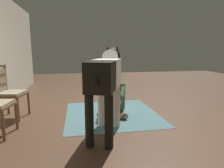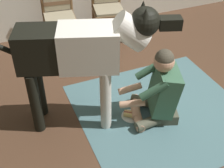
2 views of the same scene
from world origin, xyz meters
name	(u,v)px [view 1 (image 1 of 2)]	position (x,y,z in m)	size (l,w,h in m)	color
ground_plane	(120,112)	(0.00, 0.00, 0.00)	(14.47, 14.47, 0.00)	#503524
area_rug	(112,113)	(-0.04, 0.17, 0.00)	(1.84, 1.78, 0.01)	slate
dining_chair_right_of_pair	(6,89)	(0.08, 2.12, 0.54)	(0.54, 0.54, 0.98)	brown
person_sitting_on_floor	(114,98)	(-0.13, 0.14, 0.35)	(0.71, 0.60, 0.85)	#4E4F3E
large_dog	(106,76)	(-0.87, 0.41, 0.86)	(1.64, 0.73, 1.32)	silver
hot_dog_on_plate	(112,119)	(-0.40, 0.24, 0.03)	(0.23, 0.23, 0.06)	white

